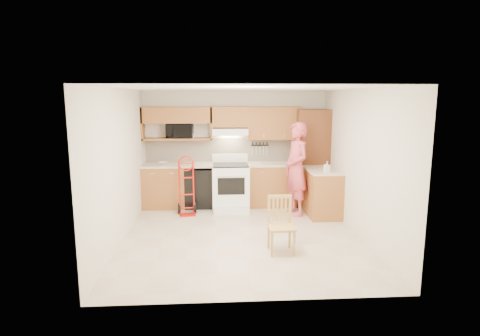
{
  "coord_description": "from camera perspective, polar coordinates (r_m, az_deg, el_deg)",
  "views": [
    {
      "loc": [
        -0.45,
        -6.57,
        2.36
      ],
      "look_at": [
        0.0,
        0.5,
        1.1
      ],
      "focal_mm": 29.92,
      "sensor_mm": 36.0,
      "label": 1
    }
  ],
  "objects": [
    {
      "name": "countertop_right",
      "position": [
        8.74,
        4.84,
        0.57
      ],
      "size": [
        1.14,
        0.63,
        0.04
      ],
      "primitive_type": "cube",
      "color": "#C9B490",
      "rests_on": "lower_cab_right"
    },
    {
      "name": "lower_cab_left",
      "position": [
        8.8,
        -10.74,
        -2.62
      ],
      "size": [
        0.9,
        0.6,
        0.9
      ],
      "primitive_type": "cube",
      "color": "brown",
      "rests_on": "ground"
    },
    {
      "name": "pantry_tall",
      "position": [
        8.87,
        10.1,
        1.44
      ],
      "size": [
        0.7,
        0.6,
        2.1
      ],
      "primitive_type": "cube",
      "color": "#582E19",
      "rests_on": "ground"
    },
    {
      "name": "bowl",
      "position": [
        8.71,
        -10.95,
        0.68
      ],
      "size": [
        0.24,
        0.24,
        0.05
      ],
      "primitive_type": "imported",
      "rotation": [
        0.0,
        0.0,
        -0.26
      ],
      "color": "white",
      "rests_on": "countertop_left"
    },
    {
      "name": "wall_right",
      "position": [
        7.1,
        16.67,
        0.66
      ],
      "size": [
        0.02,
        4.5,
        2.5
      ],
      "primitive_type": "cube",
      "color": "beige",
      "rests_on": "ground"
    },
    {
      "name": "backsplash",
      "position": [
        8.89,
        -0.71,
        2.6
      ],
      "size": [
        3.92,
        0.03,
        0.55
      ],
      "primitive_type": "cube",
      "color": "beige",
      "rests_on": "wall_back"
    },
    {
      "name": "ceiling",
      "position": [
        6.59,
        0.28,
        11.39
      ],
      "size": [
        4.0,
        4.5,
        0.02
      ],
      "primitive_type": "cube",
      "color": "white",
      "rests_on": "ground"
    },
    {
      "name": "upper_shelf_mw",
      "position": [
        8.74,
        -8.9,
        4.12
      ],
      "size": [
        1.5,
        0.33,
        0.04
      ],
      "primitive_type": "cube",
      "color": "brown",
      "rests_on": "wall_back"
    },
    {
      "name": "wall_front",
      "position": [
        4.47,
        2.25,
        -4.31
      ],
      "size": [
        4.0,
        0.02,
        2.5
      ],
      "primitive_type": "cube",
      "color": "beige",
      "rests_on": "ground"
    },
    {
      "name": "dining_chair",
      "position": [
        6.19,
        5.92,
        -8.13
      ],
      "size": [
        0.4,
        0.43,
        0.86
      ],
      "primitive_type": null,
      "rotation": [
        0.0,
        0.0,
        0.02
      ],
      "color": "tan",
      "rests_on": "ground"
    },
    {
      "name": "range",
      "position": [
        8.45,
        -1.34,
        -2.15
      ],
      "size": [
        0.77,
        1.01,
        1.14
      ],
      "primitive_type": null,
      "color": "white",
      "rests_on": "ground"
    },
    {
      "name": "upper_cab_left",
      "position": [
        8.7,
        -8.99,
        7.47
      ],
      "size": [
        1.5,
        0.33,
        0.34
      ],
      "primitive_type": "cube",
      "color": "brown",
      "rests_on": "wall_back"
    },
    {
      "name": "wall_left",
      "position": [
        6.84,
        -16.77,
        0.31
      ],
      "size": [
        0.02,
        4.5,
        2.5
      ],
      "primitive_type": "cube",
      "color": "beige",
      "rests_on": "ground"
    },
    {
      "name": "dishwasher",
      "position": [
        8.74,
        -5.85,
        -2.75
      ],
      "size": [
        0.6,
        0.6,
        0.85
      ],
      "primitive_type": "cube",
      "color": "black",
      "rests_on": "ground"
    },
    {
      "name": "floor",
      "position": [
        7.0,
        0.26,
        -9.71
      ],
      "size": [
        4.0,
        4.5,
        0.02
      ],
      "primitive_type": "cube",
      "color": "#BFAC90",
      "rests_on": "ground"
    },
    {
      "name": "cab_return_right",
      "position": [
        8.24,
        11.61,
        -3.53
      ],
      "size": [
        0.6,
        1.0,
        0.9
      ],
      "primitive_type": "cube",
      "color": "brown",
      "rests_on": "ground"
    },
    {
      "name": "upper_cab_center",
      "position": [
        8.67,
        -1.47,
        7.31
      ],
      "size": [
        0.76,
        0.33,
        0.44
      ],
      "primitive_type": "cube",
      "color": "brown",
      "rests_on": "wall_back"
    },
    {
      "name": "upper_cab_right",
      "position": [
        8.77,
        4.79,
        6.39
      ],
      "size": [
        1.14,
        0.33,
        0.7
      ],
      "primitive_type": "cube",
      "color": "brown",
      "rests_on": "wall_back"
    },
    {
      "name": "range_hood",
      "position": [
        8.63,
        -1.44,
        5.23
      ],
      "size": [
        0.76,
        0.46,
        0.14
      ],
      "primitive_type": "cube",
      "color": "white",
      "rests_on": "wall_back"
    },
    {
      "name": "countertop_return",
      "position": [
        8.14,
        11.73,
        -0.31
      ],
      "size": [
        0.63,
        1.0,
        0.04
      ],
      "primitive_type": "cube",
      "color": "#C9B490",
      "rests_on": "cab_return_right"
    },
    {
      "name": "microwave",
      "position": [
        8.72,
        -8.57,
        5.28
      ],
      "size": [
        0.58,
        0.41,
        0.31
      ],
      "primitive_type": "imported",
      "rotation": [
        0.0,
        0.0,
        -0.05
      ],
      "color": "black",
      "rests_on": "upper_shelf_mw"
    },
    {
      "name": "knife_strip",
      "position": [
        8.9,
        2.84,
        2.85
      ],
      "size": [
        0.4,
        0.05,
        0.29
      ],
      "primitive_type": null,
      "color": "black",
      "rests_on": "backsplash"
    },
    {
      "name": "wall_back",
      "position": [
        8.91,
        -0.72,
        2.94
      ],
      "size": [
        4.0,
        0.02,
        2.5
      ],
      "primitive_type": "cube",
      "color": "beige",
      "rests_on": "ground"
    },
    {
      "name": "hand_truck",
      "position": [
        8.15,
        -7.6,
        -2.88
      ],
      "size": [
        0.47,
        0.44,
        1.09
      ],
      "primitive_type": null,
      "rotation": [
        0.0,
        0.0,
        0.12
      ],
      "color": "red",
      "rests_on": "ground"
    },
    {
      "name": "countertop_left",
      "position": [
        8.68,
        -8.88,
        0.42
      ],
      "size": [
        1.5,
        0.63,
        0.04
      ],
      "primitive_type": "cube",
      "color": "#C9B490",
      "rests_on": "lower_cab_left"
    },
    {
      "name": "soap_bottle",
      "position": [
        7.86,
        12.28,
        0.2
      ],
      "size": [
        0.11,
        0.12,
        0.2
      ],
      "primitive_type": "imported",
      "rotation": [
        0.0,
        0.0,
        0.27
      ],
      "color": "white",
      "rests_on": "countertop_return"
    },
    {
      "name": "person",
      "position": [
        8.08,
        8.03,
        -0.13
      ],
      "size": [
        0.62,
        0.78,
        1.88
      ],
      "primitive_type": "imported",
      "rotation": [
        0.0,
        0.0,
        -1.3
      ],
      "color": "#C94853",
      "rests_on": "ground"
    },
    {
      "name": "lower_cab_right",
      "position": [
        8.83,
        4.79,
        -2.44
      ],
      "size": [
        1.14,
        0.6,
        0.9
      ],
      "primitive_type": "cube",
      "color": "brown",
      "rests_on": "ground"
    }
  ]
}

